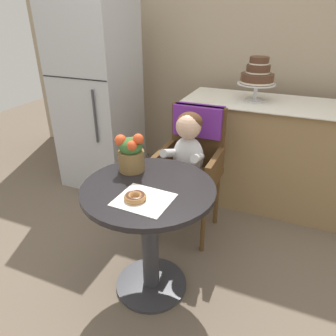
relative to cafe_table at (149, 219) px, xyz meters
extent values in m
plane|color=#6B5B4C|center=(0.00, 0.00, -0.51)|extent=(8.00, 8.00, 0.00)
cube|color=tan|center=(0.00, 1.85, 0.84)|extent=(4.80, 0.10, 2.70)
cylinder|color=black|center=(0.00, 0.00, 0.20)|extent=(0.72, 0.72, 0.03)
cylinder|color=#333338|center=(0.00, 0.00, -0.16)|extent=(0.10, 0.10, 0.69)
cylinder|color=#333338|center=(0.00, 0.00, -0.50)|extent=(0.44, 0.44, 0.02)
cube|color=brown|center=(0.02, 0.61, -0.04)|extent=(0.42, 0.42, 0.04)
cube|color=brown|center=(0.02, 0.80, 0.22)|extent=(0.40, 0.04, 0.46)
cube|color=brown|center=(-0.17, 0.61, 0.08)|extent=(0.04, 0.38, 0.18)
cube|color=brown|center=(0.21, 0.61, 0.08)|extent=(0.04, 0.38, 0.18)
cube|color=#6B2893|center=(0.02, 0.80, 0.34)|extent=(0.36, 0.11, 0.22)
cylinder|color=brown|center=(-0.16, 0.43, -0.28)|extent=(0.03, 0.03, 0.45)
cylinder|color=brown|center=(0.20, 0.43, -0.28)|extent=(0.03, 0.03, 0.45)
cylinder|color=brown|center=(-0.16, 0.79, -0.28)|extent=(0.03, 0.03, 0.45)
cylinder|color=brown|center=(0.20, 0.79, -0.28)|extent=(0.03, 0.03, 0.45)
ellipsoid|color=silver|center=(0.02, 0.59, 0.14)|extent=(0.22, 0.16, 0.30)
sphere|color=#E0B293|center=(0.02, 0.58, 0.36)|extent=(0.17, 0.17, 0.17)
ellipsoid|color=#4C2D19|center=(0.02, 0.60, 0.38)|extent=(0.17, 0.17, 0.14)
cylinder|color=silver|center=(-0.08, 0.50, 0.19)|extent=(0.08, 0.23, 0.13)
sphere|color=#E0B293|center=(-0.07, 0.42, 0.12)|extent=(0.06, 0.06, 0.06)
cylinder|color=silver|center=(0.11, 0.50, 0.19)|extent=(0.08, 0.23, 0.13)
sphere|color=#E0B293|center=(0.10, 0.42, 0.12)|extent=(0.06, 0.06, 0.06)
cylinder|color=#3F4760|center=(-0.04, 0.51, 0.03)|extent=(0.09, 0.22, 0.09)
cylinder|color=#3F4760|center=(-0.04, 0.40, -0.14)|extent=(0.08, 0.08, 0.26)
cylinder|color=#3F4760|center=(0.07, 0.51, 0.03)|extent=(0.09, 0.22, 0.09)
cylinder|color=#3F4760|center=(0.07, 0.40, -0.14)|extent=(0.08, 0.08, 0.26)
cube|color=white|center=(0.04, -0.13, 0.21)|extent=(0.28, 0.25, 0.00)
torus|color=#AD7542|center=(0.00, -0.15, 0.23)|extent=(0.11, 0.11, 0.03)
torus|color=#512D1E|center=(0.00, -0.15, 0.24)|extent=(0.10, 0.10, 0.02)
cylinder|color=brown|center=(-0.17, 0.14, 0.27)|extent=(0.15, 0.15, 0.12)
ellipsoid|color=#38662D|center=(-0.17, 0.14, 0.36)|extent=(0.14, 0.14, 0.10)
sphere|color=#E54C23|center=(-0.12, 0.13, 0.41)|extent=(0.06, 0.06, 0.06)
sphere|color=#E54C23|center=(-0.14, 0.17, 0.39)|extent=(0.06, 0.06, 0.06)
sphere|color=#E54C23|center=(-0.18, 0.17, 0.38)|extent=(0.05, 0.05, 0.05)
sphere|color=#E54C23|center=(-0.20, 0.15, 0.36)|extent=(0.06, 0.06, 0.06)
sphere|color=#E54C23|center=(-0.22, 0.12, 0.40)|extent=(0.07, 0.07, 0.07)
sphere|color=#E54C23|center=(-0.18, 0.12, 0.37)|extent=(0.05, 0.05, 0.05)
sphere|color=#E54C23|center=(-0.14, 0.10, 0.39)|extent=(0.06, 0.06, 0.06)
cube|color=#93754C|center=(0.55, 1.30, -0.06)|extent=(1.50, 0.56, 0.90)
cube|color=white|center=(0.55, 1.30, 0.39)|extent=(1.56, 0.62, 0.01)
cylinder|color=silver|center=(0.32, 1.30, 0.40)|extent=(0.16, 0.16, 0.01)
cylinder|color=silver|center=(0.32, 1.30, 0.46)|extent=(0.03, 0.03, 0.12)
cylinder|color=silver|center=(0.32, 1.30, 0.53)|extent=(0.30, 0.30, 0.01)
cylinder|color=#4C2D1E|center=(0.32, 1.30, 0.57)|extent=(0.26, 0.25, 0.08)
cylinder|color=beige|center=(0.32, 1.30, 0.54)|extent=(0.26, 0.26, 0.01)
cylinder|color=#4C2D1E|center=(0.32, 1.30, 0.64)|extent=(0.18, 0.18, 0.07)
cylinder|color=beige|center=(0.32, 1.30, 0.61)|extent=(0.19, 0.19, 0.01)
cylinder|color=#4C2D1E|center=(0.32, 1.30, 0.70)|extent=(0.15, 0.15, 0.06)
cylinder|color=beige|center=(0.32, 1.30, 0.68)|extent=(0.15, 0.15, 0.01)
cube|color=#B7BABF|center=(-1.05, 1.10, 0.34)|extent=(0.64, 0.60, 1.70)
cube|color=black|center=(-1.05, 0.80, 0.55)|extent=(0.63, 0.01, 0.01)
cylinder|color=#3F3F44|center=(-0.87, 0.79, 0.26)|extent=(0.02, 0.02, 0.45)
camera|label=1|loc=(0.65, -1.28, 1.05)|focal=33.44mm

